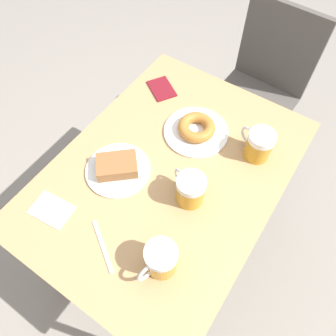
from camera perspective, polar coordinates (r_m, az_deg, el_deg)
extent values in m
plane|color=gray|center=(1.85, 0.00, -13.15)|extent=(8.00, 8.00, 0.00)
cube|color=tan|center=(1.17, 0.00, -0.92)|extent=(0.75, 1.03, 0.03)
cylinder|color=black|center=(1.53, -21.40, -15.05)|extent=(0.04, 0.04, 0.73)
cylinder|color=black|center=(1.82, -0.41, 8.35)|extent=(0.04, 0.04, 0.73)
cylinder|color=black|center=(1.69, 18.65, -1.66)|extent=(0.04, 0.04, 0.73)
cube|color=#514C47|center=(1.83, 14.25, 10.94)|extent=(0.42, 0.42, 0.02)
cube|color=#514C47|center=(1.82, 18.79, 19.23)|extent=(0.40, 0.05, 0.45)
cylinder|color=#514C47|center=(1.94, 5.87, 5.63)|extent=(0.03, 0.03, 0.45)
cylinder|color=#514C47|center=(1.87, 14.81, 0.44)|extent=(0.03, 0.03, 0.45)
cylinder|color=#514C47|center=(2.16, 11.09, 11.44)|extent=(0.03, 0.03, 0.45)
cylinder|color=#514C47|center=(2.09, 19.32, 6.89)|extent=(0.03, 0.03, 0.45)
cylinder|color=white|center=(1.17, -8.70, -0.32)|extent=(0.23, 0.23, 0.01)
cube|color=brown|center=(1.14, -8.87, 0.41)|extent=(0.17, 0.16, 0.04)
cylinder|color=white|center=(1.26, 4.90, 6.33)|extent=(0.25, 0.25, 0.01)
torus|color=#B2702D|center=(1.24, 4.99, 7.07)|extent=(0.14, 0.14, 0.04)
cylinder|color=#C68C23|center=(1.07, 3.91, -4.14)|extent=(0.09, 0.09, 0.09)
cylinder|color=white|center=(1.02, 4.10, -2.61)|extent=(0.10, 0.10, 0.02)
torus|color=silver|center=(1.08, 2.35, -1.80)|extent=(0.07, 0.04, 0.07)
cylinder|color=#C68C23|center=(0.98, -1.17, -15.76)|extent=(0.09, 0.09, 0.09)
cylinder|color=white|center=(0.92, -1.24, -14.74)|extent=(0.10, 0.10, 0.02)
torus|color=silver|center=(0.96, -3.60, -17.53)|extent=(0.03, 0.07, 0.07)
cylinder|color=#C68C23|center=(1.20, 15.46, 3.51)|extent=(0.09, 0.09, 0.09)
cylinder|color=white|center=(1.16, 16.10, 5.17)|extent=(0.10, 0.10, 0.02)
torus|color=silver|center=(1.21, 13.90, 5.48)|extent=(0.07, 0.03, 0.07)
cube|color=white|center=(1.15, -19.62, -6.88)|extent=(0.14, 0.11, 0.00)
cube|color=silver|center=(1.06, -11.29, -13.17)|extent=(0.16, 0.11, 0.00)
cube|color=maroon|center=(1.41, -1.11, 13.65)|extent=(0.15, 0.14, 0.01)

